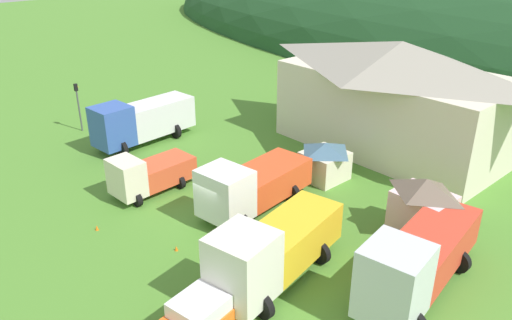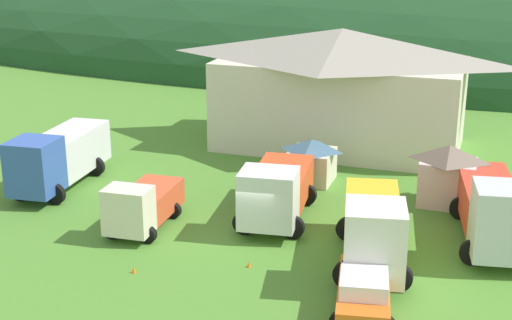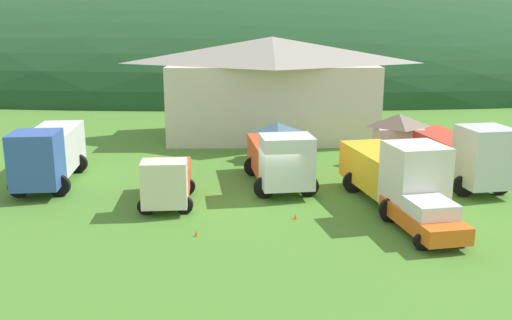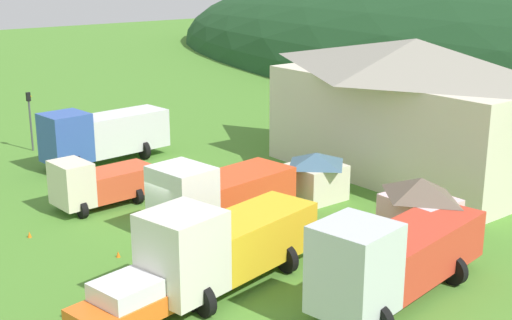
# 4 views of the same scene
# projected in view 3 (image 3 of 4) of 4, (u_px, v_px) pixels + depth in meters

# --- Properties ---
(ground_plane) EXTENTS (200.00, 200.00, 0.00)m
(ground_plane) POSITION_uv_depth(u_px,v_px,m) (274.00, 199.00, 28.67)
(ground_plane) COLOR #4C842D
(forested_hill_backdrop) EXTENTS (151.14, 60.00, 26.94)m
(forested_hill_backdrop) POSITION_uv_depth(u_px,v_px,m) (257.00, 80.00, 85.18)
(forested_hill_backdrop) COLOR #1E4723
(forested_hill_backdrop) RESTS_ON ground
(depot_building) EXTENTS (16.40, 8.82, 7.62)m
(depot_building) POSITION_uv_depth(u_px,v_px,m) (272.00, 86.00, 43.01)
(depot_building) COLOR beige
(depot_building) RESTS_ON ground
(play_shed_cream) EXTENTS (2.57, 2.71, 2.45)m
(play_shed_cream) POSITION_uv_depth(u_px,v_px,m) (277.00, 141.00, 36.50)
(play_shed_cream) COLOR beige
(play_shed_cream) RESTS_ON ground
(play_shed_pink) EXTENTS (3.00, 2.39, 3.20)m
(play_shed_pink) POSITION_uv_depth(u_px,v_px,m) (398.00, 138.00, 35.35)
(play_shed_pink) COLOR beige
(play_shed_pink) RESTS_ON ground
(box_truck_blue) EXTENTS (3.51, 7.86, 3.37)m
(box_truck_blue) POSITION_uv_depth(u_px,v_px,m) (49.00, 152.00, 30.94)
(box_truck_blue) COLOR #3356AD
(box_truck_blue) RESTS_ON ground
(light_truck_cream) EXTENTS (2.76, 5.15, 2.54)m
(light_truck_cream) POSITION_uv_depth(u_px,v_px,m) (167.00, 180.00, 27.59)
(light_truck_cream) COLOR beige
(light_truck_cream) RESTS_ON ground
(heavy_rig_white) EXTENTS (3.88, 7.34, 3.20)m
(heavy_rig_white) POSITION_uv_depth(u_px,v_px,m) (280.00, 158.00, 30.56)
(heavy_rig_white) COLOR white
(heavy_rig_white) RESTS_ON ground
(heavy_rig_striped) EXTENTS (4.00, 7.92, 3.51)m
(heavy_rig_striped) POSITION_uv_depth(u_px,v_px,m) (394.00, 172.00, 27.20)
(heavy_rig_striped) COLOR silver
(heavy_rig_striped) RESTS_ON ground
(tow_truck_silver) EXTENTS (3.93, 8.71, 3.58)m
(tow_truck_silver) POSITION_uv_depth(u_px,v_px,m) (460.00, 153.00, 31.17)
(tow_truck_silver) COLOR silver
(tow_truck_silver) RESTS_ON ground
(service_pickup_orange) EXTENTS (2.88, 5.11, 1.66)m
(service_pickup_orange) POSITION_uv_depth(u_px,v_px,m) (424.00, 216.00, 23.74)
(service_pickup_orange) COLOR orange
(service_pickup_orange) RESTS_ON ground
(traffic_cone_near_pickup) EXTENTS (0.36, 0.36, 0.51)m
(traffic_cone_near_pickup) POSITION_uv_depth(u_px,v_px,m) (296.00, 219.00, 25.82)
(traffic_cone_near_pickup) COLOR orange
(traffic_cone_near_pickup) RESTS_ON ground
(traffic_cone_mid_row) EXTENTS (0.36, 0.36, 0.56)m
(traffic_cone_mid_row) POSITION_uv_depth(u_px,v_px,m) (197.00, 236.00, 23.78)
(traffic_cone_mid_row) COLOR orange
(traffic_cone_mid_row) RESTS_ON ground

